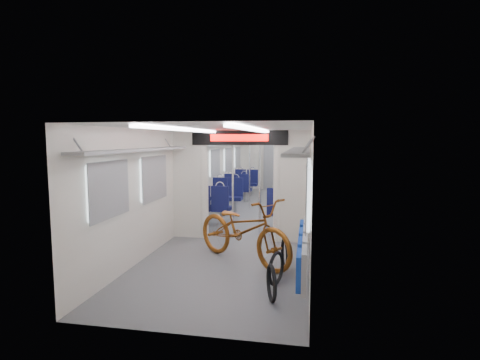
{
  "coord_description": "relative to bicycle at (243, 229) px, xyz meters",
  "views": [
    {
      "loc": [
        1.4,
        -9.69,
        2.12
      ],
      "look_at": [
        -0.14,
        -1.24,
        1.18
      ],
      "focal_mm": 28.0,
      "sensor_mm": 36.0,
      "label": 1
    }
  ],
  "objects": [
    {
      "name": "seat_bay_near_right",
      "position": [
        0.61,
        3.35,
        -0.03
      ],
      "size": [
        0.92,
        2.11,
        1.11
      ],
      "color": "#0D0F3B",
      "rests_on": "ground"
    },
    {
      "name": "stanchion_far_left",
      "position": [
        -0.68,
        5.01,
        0.58
      ],
      "size": [
        0.04,
        0.04,
        2.3
      ],
      "primitive_type": "cylinder",
      "color": "silver",
      "rests_on": "ground"
    },
    {
      "name": "bike_hoop_b",
      "position": [
        0.65,
        -0.95,
        -0.35
      ],
      "size": [
        0.21,
        0.49,
        0.51
      ],
      "primitive_type": "torus",
      "rotation": [
        1.57,
        0.0,
        1.24
      ],
      "color": "black",
      "rests_on": "ground"
    },
    {
      "name": "bike_hoop_c",
      "position": [
        0.73,
        -0.25,
        -0.34
      ],
      "size": [
        0.17,
        0.53,
        0.53
      ],
      "primitive_type": "torus",
      "rotation": [
        1.57,
        0.0,
        1.8
      ],
      "color": "black",
      "rests_on": "ground"
    },
    {
      "name": "stanchion_far_right",
      "position": [
        0.04,
        5.25,
        0.58
      ],
      "size": [
        0.04,
        0.04,
        2.3
      ],
      "primitive_type": "cylinder",
      "color": "silver",
      "rests_on": "ground"
    },
    {
      "name": "bicycle",
      "position": [
        0.0,
        0.0,
        0.0
      ],
      "size": [
        2.22,
        1.91,
        1.15
      ],
      "primitive_type": "imported",
      "rotation": [
        0.0,
        0.0,
        0.94
      ],
      "color": "brown",
      "rests_on": "ground"
    },
    {
      "name": "seat_bay_far_left",
      "position": [
        -1.26,
        7.03,
        -0.05
      ],
      "size": [
        0.89,
        1.97,
        1.07
      ],
      "color": "#0D0F3B",
      "rests_on": "ground"
    },
    {
      "name": "bike_hoop_a",
      "position": [
        0.64,
        -1.51,
        -0.35
      ],
      "size": [
        0.19,
        0.5,
        0.51
      ],
      "primitive_type": "torus",
      "rotation": [
        1.57,
        0.0,
        1.86
      ],
      "color": "black",
      "rests_on": "ground"
    },
    {
      "name": "seat_bay_near_left",
      "position": [
        -1.26,
        3.57,
        -0.03
      ],
      "size": [
        0.91,
        2.07,
        1.1
      ],
      "color": "#0D0F3B",
      "rests_on": "ground"
    },
    {
      "name": "stanchion_near_right",
      "position": [
        0.04,
        1.89,
        0.58
      ],
      "size": [
        0.04,
        0.04,
        2.3
      ],
      "primitive_type": "cylinder",
      "color": "silver",
      "rests_on": "ground"
    },
    {
      "name": "carriage",
      "position": [
        -0.32,
        3.22,
        0.93
      ],
      "size": [
        12.0,
        12.02,
        2.31
      ],
      "color": "#515456",
      "rests_on": "ground"
    },
    {
      "name": "stanchion_near_left",
      "position": [
        -0.57,
        1.93,
        0.58
      ],
      "size": [
        0.05,
        0.05,
        2.3
      ],
      "primitive_type": "cylinder",
      "color": "silver",
      "rests_on": "ground"
    },
    {
      "name": "flip_bench",
      "position": [
        1.03,
        -1.04,
        0.01
      ],
      "size": [
        0.12,
        2.09,
        0.5
      ],
      "color": "gray",
      "rests_on": "carriage"
    },
    {
      "name": "seat_bay_far_right",
      "position": [
        0.61,
        6.81,
        -0.04
      ],
      "size": [
        0.9,
        2.03,
        1.09
      ],
      "color": "#0D0F3B",
      "rests_on": "ground"
    }
  ]
}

